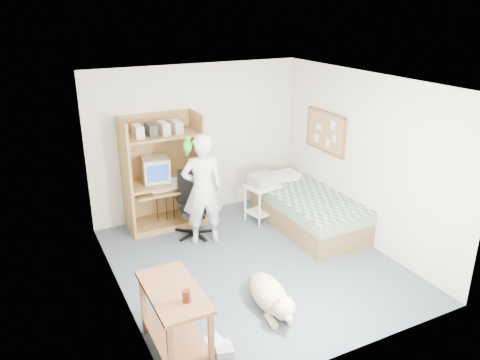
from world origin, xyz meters
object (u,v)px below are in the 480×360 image
at_px(dog, 271,295).
at_px(bed, 307,210).
at_px(computer_hutch, 163,177).
at_px(side_desk, 175,312).
at_px(office_chair, 194,212).
at_px(printer_cart, 263,197).
at_px(person, 203,190).

bearing_deg(dog, bed, 52.40).
distance_m(computer_hutch, side_desk, 3.08).
distance_m(bed, office_chair, 1.81).
relative_size(bed, printer_cart, 3.26).
height_order(person, dog, person).
height_order(person, printer_cart, person).
relative_size(bed, side_desk, 2.02).
xyz_separation_m(computer_hutch, printer_cart, (1.49, -0.58, -0.41)).
distance_m(side_desk, printer_cart, 3.32).
bearing_deg(office_chair, computer_hutch, 128.47).
height_order(dog, printer_cart, printer_cart).
distance_m(computer_hutch, dog, 2.84).
bearing_deg(bed, office_chair, 160.79).
relative_size(side_desk, person, 0.60).
height_order(computer_hutch, dog, computer_hutch).
distance_m(side_desk, person, 2.44).
xyz_separation_m(bed, dog, (-1.62, -1.63, -0.10)).
xyz_separation_m(person, printer_cart, (1.16, 0.25, -0.43)).
distance_m(bed, dog, 2.30).
bearing_deg(person, printer_cart, -158.18).
distance_m(side_desk, dog, 1.28).
height_order(side_desk, office_chair, office_chair).
distance_m(bed, person, 1.78).
xyz_separation_m(bed, office_chair, (-1.71, 0.60, 0.07)).
bearing_deg(side_desk, dog, 8.83).
relative_size(office_chair, person, 0.60).
bearing_deg(bed, person, 170.10).
xyz_separation_m(computer_hutch, dog, (0.38, -2.75, -0.63)).
bearing_deg(person, computer_hutch, -58.70).
relative_size(office_chair, printer_cart, 1.63).
bearing_deg(office_chair, bed, -9.72).
height_order(computer_hutch, printer_cart, computer_hutch).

